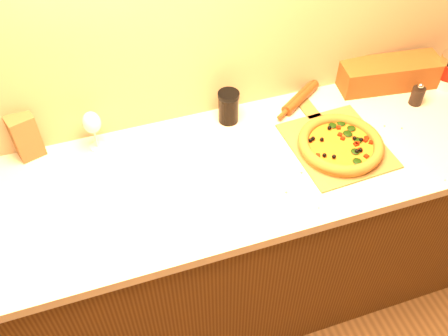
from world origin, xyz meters
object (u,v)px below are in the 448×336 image
rolling_pin (301,97)px  dark_jar (229,107)px  pizza_peel (335,143)px  pepper_grinder (417,95)px  pizza (341,144)px  wine_glass (92,123)px

rolling_pin → dark_jar: size_ratio=2.09×
pizza_peel → pepper_grinder: pepper_grinder is taller
pizza_peel → pizza: size_ratio=1.63×
pepper_grinder → rolling_pin: (-0.44, 0.16, -0.02)m
pepper_grinder → dark_jar: dark_jar is taller
rolling_pin → dark_jar: 0.32m
pizza_peel → dark_jar: 0.43m
pizza_peel → rolling_pin: rolling_pin is taller
dark_jar → pepper_grinder: bearing=-10.8°
pepper_grinder → rolling_pin: size_ratio=0.36×
pizza → rolling_pin: pizza is taller
pizza_peel → rolling_pin: bearing=91.5°
pepper_grinder → pizza_peel: bearing=-165.2°
pizza → dark_jar: size_ratio=2.35×
pizza → pepper_grinder: bearing=19.1°
wine_glass → pizza: bearing=-19.5°
pizza → dark_jar: 0.45m
pizza_peel → rolling_pin: (-0.02, 0.27, 0.02)m
pizza_peel → rolling_pin: size_ratio=1.83×
pepper_grinder → wine_glass: wine_glass is taller
pizza → wine_glass: wine_glass is taller
pizza_peel → wine_glass: bearing=159.8°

